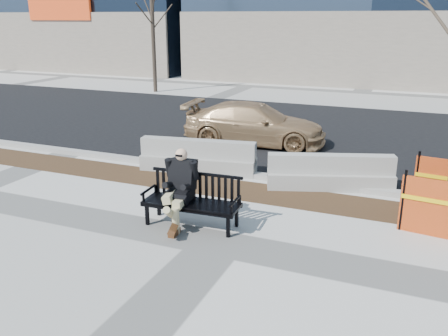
{
  "coord_description": "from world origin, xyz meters",
  "views": [
    {
      "loc": [
        2.95,
        -6.85,
        3.72
      ],
      "look_at": [
        -0.35,
        1.08,
        1.0
      ],
      "focal_mm": 38.37,
      "sensor_mm": 36.0,
      "label": 1
    }
  ],
  "objects": [
    {
      "name": "bench",
      "position": [
        -0.75,
        0.48,
        0.0
      ],
      "size": [
        1.87,
        0.76,
        0.98
      ],
      "primitive_type": null,
      "rotation": [
        0.0,
        0.0,
        0.05
      ],
      "color": "black",
      "rests_on": "ground"
    },
    {
      "name": "mulch_strip",
      "position": [
        0.0,
        2.6,
        0.0
      ],
      "size": [
        40.0,
        1.2,
        0.02
      ],
      "primitive_type": "cube",
      "color": "#47301C",
      "rests_on": "ground"
    },
    {
      "name": "sedan",
      "position": [
        -1.66,
        6.65,
        0.0
      ],
      "size": [
        4.43,
        2.15,
        1.24
      ],
      "primitive_type": "imported",
      "rotation": [
        0.0,
        0.0,
        1.67
      ],
      "color": "tan",
      "rests_on": "ground"
    },
    {
      "name": "seated_man",
      "position": [
        -1.0,
        0.51,
        0.0
      ],
      "size": [
        0.67,
        1.06,
        1.44
      ],
      "primitive_type": null,
      "rotation": [
        0.0,
        0.0,
        0.05
      ],
      "color": "black",
      "rests_on": "ground"
    },
    {
      "name": "tree_fence",
      "position": [
        3.64,
        2.39,
        0.0
      ],
      "size": [
        2.58,
        2.58,
        5.73
      ],
      "primitive_type": null,
      "rotation": [
        0.0,
        0.0,
        -0.13
      ],
      "color": "#F75121",
      "rests_on": "ground"
    },
    {
      "name": "curb",
      "position": [
        0.0,
        3.55,
        0.06
      ],
      "size": [
        60.0,
        0.25,
        0.12
      ],
      "primitive_type": "cube",
      "color": "#9E9B93",
      "rests_on": "ground"
    },
    {
      "name": "jersey_barrier_left",
      "position": [
        -2.05,
        3.46,
        0.0
      ],
      "size": [
        2.96,
        1.04,
        0.83
      ],
      "primitive_type": null,
      "rotation": [
        0.0,
        0.0,
        0.16
      ],
      "color": "#9B9891",
      "rests_on": "ground"
    },
    {
      "name": "far_tree_left",
      "position": [
        -9.91,
        14.77,
        0.0
      ],
      "size": [
        2.33,
        2.33,
        6.01
      ],
      "primitive_type": null,
      "rotation": [
        0.0,
        0.0,
        0.05
      ],
      "color": "#3F3328",
      "rests_on": "ground"
    },
    {
      "name": "jersey_barrier_right",
      "position": [
        1.23,
        3.49,
        0.0
      ],
      "size": [
        2.84,
        1.44,
        0.8
      ],
      "primitive_type": null,
      "rotation": [
        0.0,
        0.0,
        0.33
      ],
      "color": "#A5A29A",
      "rests_on": "ground"
    },
    {
      "name": "ground",
      "position": [
        0.0,
        0.0,
        0.0
      ],
      "size": [
        120.0,
        120.0,
        0.0
      ],
      "primitive_type": "plane",
      "color": "beige",
      "rests_on": "ground"
    },
    {
      "name": "asphalt_street",
      "position": [
        0.0,
        8.8,
        0.0
      ],
      "size": [
        60.0,
        10.4,
        0.01
      ],
      "primitive_type": "cube",
      "color": "black",
      "rests_on": "ground"
    }
  ]
}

